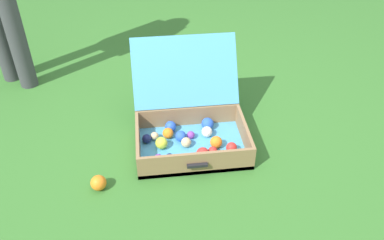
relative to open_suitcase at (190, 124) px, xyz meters
name	(u,v)px	position (x,y,z in m)	size (l,w,h in m)	color
ground_plane	(185,143)	(-0.03, -0.03, -0.11)	(16.00, 16.00, 0.00)	#336B28
open_suitcase	(190,124)	(0.00, 0.00, 0.00)	(0.63, 0.69, 0.51)	#4799C6
stray_ball_on_grass	(98,183)	(-0.51, -0.34, -0.07)	(0.08, 0.08, 0.08)	orange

